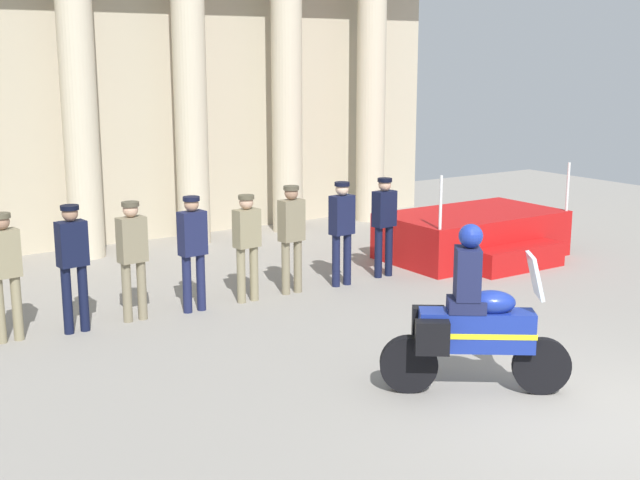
{
  "coord_description": "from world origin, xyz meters",
  "views": [
    {
      "loc": [
        -6.91,
        -5.15,
        3.65
      ],
      "look_at": [
        -1.19,
        3.47,
        1.38
      ],
      "focal_mm": 47.51,
      "sensor_mm": 36.0,
      "label": 1
    }
  ],
  "objects_px": {
    "officer_in_row_0": "(5,267)",
    "motorcycle_with_rider": "(470,324)",
    "officer_in_row_1": "(73,258)",
    "officer_in_row_7": "(384,219)",
    "officer_in_row_6": "(342,225)",
    "officer_in_row_2": "(132,251)",
    "officer_in_row_4": "(247,239)",
    "reviewing_stand": "(475,236)",
    "officer_in_row_5": "(292,231)",
    "officer_in_row_3": "(193,244)"
  },
  "relations": [
    {
      "from": "officer_in_row_1",
      "to": "motorcycle_with_rider",
      "type": "height_order",
      "value": "motorcycle_with_rider"
    },
    {
      "from": "officer_in_row_1",
      "to": "motorcycle_with_rider",
      "type": "distance_m",
      "value": 5.34
    },
    {
      "from": "officer_in_row_1",
      "to": "officer_in_row_6",
      "type": "xyz_separation_m",
      "value": [
        4.33,
        -0.03,
        -0.03
      ]
    },
    {
      "from": "officer_in_row_5",
      "to": "officer_in_row_7",
      "type": "bearing_deg",
      "value": 174.95
    },
    {
      "from": "officer_in_row_2",
      "to": "officer_in_row_4",
      "type": "height_order",
      "value": "officer_in_row_2"
    },
    {
      "from": "officer_in_row_3",
      "to": "motorcycle_with_rider",
      "type": "distance_m",
      "value": 4.61
    },
    {
      "from": "officer_in_row_4",
      "to": "officer_in_row_5",
      "type": "xyz_separation_m",
      "value": [
        0.8,
        0.02,
        0.04
      ]
    },
    {
      "from": "officer_in_row_0",
      "to": "officer_in_row_1",
      "type": "height_order",
      "value": "officer_in_row_1"
    },
    {
      "from": "officer_in_row_2",
      "to": "officer_in_row_6",
      "type": "xyz_separation_m",
      "value": [
        3.48,
        -0.08,
        -0.0
      ]
    },
    {
      "from": "motorcycle_with_rider",
      "to": "officer_in_row_6",
      "type": "bearing_deg",
      "value": 108.5
    },
    {
      "from": "officer_in_row_7",
      "to": "officer_in_row_4",
      "type": "bearing_deg",
      "value": -4.7
    },
    {
      "from": "officer_in_row_1",
      "to": "officer_in_row_5",
      "type": "distance_m",
      "value": 3.42
    },
    {
      "from": "reviewing_stand",
      "to": "officer_in_row_0",
      "type": "height_order",
      "value": "reviewing_stand"
    },
    {
      "from": "officer_in_row_7",
      "to": "motorcycle_with_rider",
      "type": "xyz_separation_m",
      "value": [
        -2.31,
        -4.5,
        -0.19
      ]
    },
    {
      "from": "reviewing_stand",
      "to": "officer_in_row_3",
      "type": "height_order",
      "value": "reviewing_stand"
    },
    {
      "from": "officer_in_row_6",
      "to": "officer_in_row_1",
      "type": "bearing_deg",
      "value": -6.02
    },
    {
      "from": "reviewing_stand",
      "to": "motorcycle_with_rider",
      "type": "bearing_deg",
      "value": -134.24
    },
    {
      "from": "officer_in_row_7",
      "to": "officer_in_row_6",
      "type": "bearing_deg",
      "value": -0.8
    },
    {
      "from": "reviewing_stand",
      "to": "officer_in_row_6",
      "type": "relative_size",
      "value": 1.92
    },
    {
      "from": "officer_in_row_3",
      "to": "officer_in_row_7",
      "type": "xyz_separation_m",
      "value": [
        3.51,
        0.06,
        -0.01
      ]
    },
    {
      "from": "officer_in_row_5",
      "to": "officer_in_row_7",
      "type": "distance_m",
      "value": 1.82
    },
    {
      "from": "officer_in_row_0",
      "to": "motorcycle_with_rider",
      "type": "relative_size",
      "value": 0.89
    },
    {
      "from": "officer_in_row_2",
      "to": "officer_in_row_5",
      "type": "bearing_deg",
      "value": 173.84
    },
    {
      "from": "officer_in_row_0",
      "to": "officer_in_row_4",
      "type": "relative_size",
      "value": 1.04
    },
    {
      "from": "reviewing_stand",
      "to": "officer_in_row_2",
      "type": "bearing_deg",
      "value": -178.62
    },
    {
      "from": "reviewing_stand",
      "to": "officer_in_row_1",
      "type": "xyz_separation_m",
      "value": [
        -7.47,
        -0.21,
        0.62
      ]
    },
    {
      "from": "officer_in_row_4",
      "to": "officer_in_row_5",
      "type": "height_order",
      "value": "officer_in_row_5"
    },
    {
      "from": "reviewing_stand",
      "to": "officer_in_row_6",
      "type": "xyz_separation_m",
      "value": [
        -3.15,
        -0.24,
        0.59
      ]
    },
    {
      "from": "officer_in_row_1",
      "to": "officer_in_row_7",
      "type": "xyz_separation_m",
      "value": [
        5.24,
        0.05,
        -0.04
      ]
    },
    {
      "from": "officer_in_row_0",
      "to": "motorcycle_with_rider",
      "type": "bearing_deg",
      "value": 124.02
    },
    {
      "from": "officer_in_row_1",
      "to": "officer_in_row_0",
      "type": "bearing_deg",
      "value": -12.74
    },
    {
      "from": "reviewing_stand",
      "to": "officer_in_row_4",
      "type": "bearing_deg",
      "value": -177.56
    },
    {
      "from": "officer_in_row_0",
      "to": "officer_in_row_1",
      "type": "xyz_separation_m",
      "value": [
        0.85,
        -0.11,
        0.02
      ]
    },
    {
      "from": "reviewing_stand",
      "to": "officer_in_row_4",
      "type": "relative_size",
      "value": 1.99
    },
    {
      "from": "officer_in_row_0",
      "to": "officer_in_row_2",
      "type": "xyz_separation_m",
      "value": [
        1.69,
        -0.05,
        -0.01
      ]
    },
    {
      "from": "reviewing_stand",
      "to": "officer_in_row_5",
      "type": "height_order",
      "value": "reviewing_stand"
    },
    {
      "from": "officer_in_row_0",
      "to": "officer_in_row_5",
      "type": "xyz_separation_m",
      "value": [
        4.26,
        -0.08,
        -0.0
      ]
    },
    {
      "from": "officer_in_row_1",
      "to": "officer_in_row_7",
      "type": "bearing_deg",
      "value": 174.89
    },
    {
      "from": "officer_in_row_2",
      "to": "officer_in_row_3",
      "type": "height_order",
      "value": "same"
    },
    {
      "from": "reviewing_stand",
      "to": "officer_in_row_0",
      "type": "xyz_separation_m",
      "value": [
        -8.32,
        -0.11,
        0.6
      ]
    },
    {
      "from": "officer_in_row_0",
      "to": "officer_in_row_5",
      "type": "height_order",
      "value": "officer_in_row_0"
    },
    {
      "from": "officer_in_row_2",
      "to": "officer_in_row_6",
      "type": "relative_size",
      "value": 1.0
    },
    {
      "from": "officer_in_row_4",
      "to": "officer_in_row_0",
      "type": "bearing_deg",
      "value": -7.29
    },
    {
      "from": "officer_in_row_1",
      "to": "officer_in_row_7",
      "type": "distance_m",
      "value": 5.24
    },
    {
      "from": "officer_in_row_6",
      "to": "motorcycle_with_rider",
      "type": "distance_m",
      "value": 4.64
    },
    {
      "from": "officer_in_row_0",
      "to": "officer_in_row_1",
      "type": "relative_size",
      "value": 0.98
    },
    {
      "from": "reviewing_stand",
      "to": "officer_in_row_6",
      "type": "distance_m",
      "value": 3.21
    },
    {
      "from": "officer_in_row_4",
      "to": "motorcycle_with_rider",
      "type": "distance_m",
      "value": 4.47
    },
    {
      "from": "officer_in_row_0",
      "to": "officer_in_row_3",
      "type": "xyz_separation_m",
      "value": [
        2.58,
        -0.11,
        -0.01
      ]
    },
    {
      "from": "reviewing_stand",
      "to": "officer_in_row_4",
      "type": "height_order",
      "value": "reviewing_stand"
    }
  ]
}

